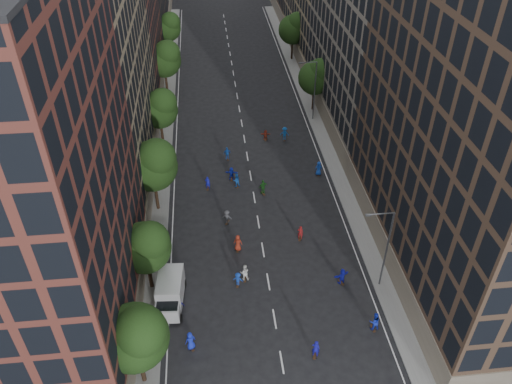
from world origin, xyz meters
TOP-DOWN VIEW (x-y plane):
  - ground at (0.00, 40.00)m, footprint 240.00×240.00m
  - sidewalk_left at (-12.00, 47.50)m, footprint 4.00×105.00m
  - sidewalk_right at (12.00, 47.50)m, footprint 4.00×105.00m
  - bldg_left_a at (-19.00, 11.00)m, footprint 14.00×22.00m
  - bldg_left_b at (-19.00, 35.00)m, footprint 14.00×26.00m
  - bldg_left_c at (-19.00, 58.00)m, footprint 14.00×20.00m
  - bldg_right_a at (19.00, 15.00)m, footprint 14.00×30.00m
  - bldg_right_b at (19.00, 44.00)m, footprint 14.00×28.00m
  - tree_left_0 at (-11.01, 3.85)m, footprint 5.20×5.20m
  - tree_left_1 at (-11.02, 13.86)m, footprint 4.80×4.80m
  - tree_left_2 at (-10.99, 25.83)m, footprint 5.60×5.60m
  - tree_left_3 at (-11.02, 39.85)m, footprint 5.00×5.00m
  - tree_left_4 at (-11.00, 55.84)m, footprint 5.40×5.40m
  - tree_left_5 at (-11.02, 71.86)m, footprint 4.80×4.80m
  - tree_right_a at (11.38, 47.85)m, footprint 5.00×5.00m
  - tree_right_b at (11.39, 67.85)m, footprint 5.20×5.20m
  - streetlamp_near at (10.37, 12.00)m, footprint 2.64×0.22m
  - streetlamp_far at (10.37, 45.00)m, footprint 2.64×0.22m
  - cargo_van at (-9.29, 11.84)m, footprint 2.80×5.28m
  - skater_0 at (-7.47, 6.71)m, footprint 1.08×0.91m
  - skater_1 at (2.86, 4.85)m, footprint 0.78×0.66m
  - skater_2 at (8.50, 7.01)m, footprint 0.98×0.78m
  - skater_3 at (-2.95, 13.41)m, footprint 1.10×0.84m
  - skater_4 at (-8.50, 10.73)m, footprint 0.99×0.51m
  - skater_5 at (7.01, 12.62)m, footprint 1.71×1.07m
  - skater_6 at (-2.59, 18.25)m, footprint 1.05×0.83m
  - skater_7 at (4.13, 19.26)m, footprint 0.71×0.57m
  - skater_8 at (-2.26, 14.05)m, footprint 0.93×0.75m
  - skater_9 at (-3.44, 22.72)m, footprint 1.20×0.96m
  - skater_10 at (1.12, 27.60)m, footprint 1.23×0.86m
  - skater_11 at (-2.41, 30.93)m, footprint 1.64×0.77m
  - skater_12 at (8.50, 30.78)m, footprint 0.93×0.62m
  - skater_13 at (-5.40, 29.31)m, footprint 0.69×0.53m
  - skater_14 at (-1.92, 29.41)m, footprint 1.01×0.87m
  - skater_15 at (5.54, 39.63)m, footprint 1.38×0.96m
  - skater_16 at (-2.67, 35.55)m, footprint 1.10×0.64m
  - skater_17 at (2.91, 39.91)m, footprint 1.44×0.63m

SIDE VIEW (x-z plane):
  - ground at x=0.00m, z-range 0.00..0.00m
  - sidewalk_left at x=-12.00m, z-range 0.00..0.15m
  - sidewalk_right at x=12.00m, z-range 0.00..0.15m
  - skater_17 at x=2.91m, z-range 0.00..1.50m
  - skater_3 at x=-2.95m, z-range 0.00..1.50m
  - skater_4 at x=-8.50m, z-range 0.00..1.61m
  - skater_9 at x=-3.44m, z-range 0.00..1.63m
  - skater_13 at x=-5.40m, z-range 0.00..1.70m
  - skater_11 at x=-2.41m, z-range 0.00..1.70m
  - skater_7 at x=4.13m, z-range 0.00..1.70m
  - skater_16 at x=-2.67m, z-range 0.00..1.76m
  - skater_5 at x=7.01m, z-range 0.00..1.76m
  - skater_14 at x=-1.92m, z-range 0.00..1.78m
  - skater_8 at x=-2.26m, z-range 0.00..1.83m
  - skater_1 at x=2.86m, z-range 0.00..1.83m
  - skater_12 at x=8.50m, z-range 0.00..1.87m
  - skater_0 at x=-7.47m, z-range 0.00..1.87m
  - skater_6 at x=-2.59m, z-range 0.00..1.89m
  - skater_10 at x=1.12m, z-range 0.00..1.93m
  - skater_15 at x=5.54m, z-range 0.00..1.95m
  - skater_2 at x=8.50m, z-range 0.00..1.95m
  - cargo_van at x=-9.29m, z-range 0.07..2.79m
  - streetlamp_near at x=10.37m, z-range 0.64..9.70m
  - streetlamp_far at x=10.37m, z-range 0.64..9.70m
  - tree_left_1 at x=-11.02m, z-range 1.45..9.66m
  - tree_right_a at x=11.38m, z-range 1.43..9.83m
  - tree_left_5 at x=-11.02m, z-range 1.51..9.84m
  - tree_left_3 at x=-11.02m, z-range 1.53..10.11m
  - tree_left_0 at x=-11.01m, z-range 1.54..10.37m
  - tree_right_b at x=11.39m, z-range 1.54..10.37m
  - tree_left_4 at x=-11.00m, z-range 1.56..10.63m
  - tree_left_2 at x=-10.99m, z-range 1.63..11.08m
  - bldg_left_c at x=-19.00m, z-range 0.00..28.00m
  - bldg_left_a at x=-19.00m, z-range 0.00..30.00m
  - bldg_right_b at x=19.00m, z-range 0.00..33.00m
  - bldg_left_b at x=-19.00m, z-range 0.00..34.00m
  - bldg_right_a at x=19.00m, z-range 0.00..36.00m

